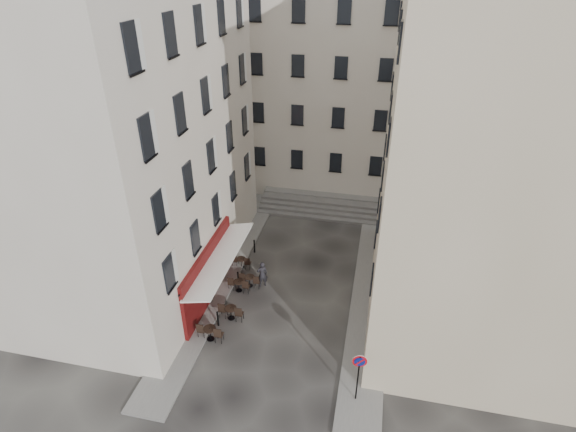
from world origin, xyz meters
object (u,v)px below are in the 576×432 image
(no_parking_sign, at_px, (359,370))
(pedestrian, at_px, (262,274))
(bistro_table_a, at_px, (210,332))
(bistro_table_b, at_px, (231,312))

(no_parking_sign, bearing_deg, pedestrian, 124.28)
(bistro_table_a, height_order, bistro_table_b, bistro_table_a)
(no_parking_sign, relative_size, bistro_table_a, 2.00)
(bistro_table_a, distance_m, bistro_table_b, 1.77)
(bistro_table_a, xyz_separation_m, pedestrian, (1.47, 4.76, 0.36))
(pedestrian, bearing_deg, no_parking_sign, 101.70)
(no_parking_sign, xyz_separation_m, pedestrian, (-6.12, 6.86, -1.11))
(no_parking_sign, relative_size, pedestrian, 1.61)
(no_parking_sign, distance_m, pedestrian, 9.26)
(no_parking_sign, xyz_separation_m, bistro_table_a, (-7.58, 2.10, -1.47))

